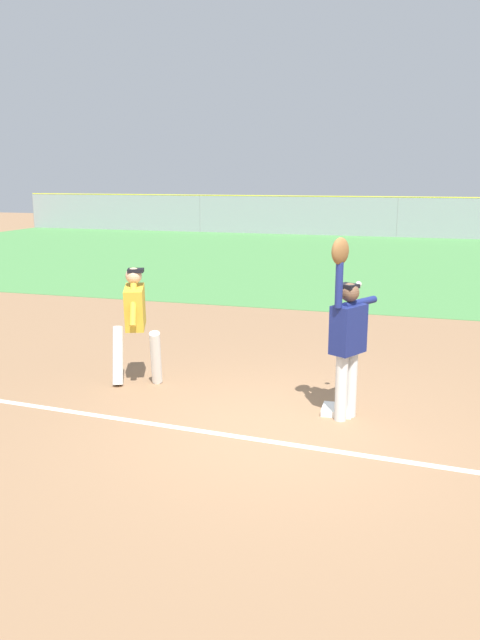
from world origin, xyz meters
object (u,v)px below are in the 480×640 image
object	(u,v)px
parked_car_green	(325,219)
parked_car_red	(420,220)
baseball	(359,284)
first_base	(337,410)
runner	(135,318)
fielder	(347,332)

from	to	relation	value
parked_car_green	parked_car_red	size ratio (longest dim) A/B	1.03
baseball	parked_car_red	distance (m)	27.07
first_base	runner	size ratio (longest dim) A/B	0.22
first_base	fielder	world-z (taller)	fielder
fielder	runner	world-z (taller)	fielder
fielder	first_base	bearing A→B (deg)	-26.92
runner	baseball	xyz separation A→B (m)	(3.13, -0.06, 0.65)
fielder	runner	bearing A→B (deg)	20.40
fielder	parked_car_red	bearing A→B (deg)	-62.00
parked_car_red	fielder	bearing A→B (deg)	-89.50
fielder	baseball	xyz separation A→B (m)	(0.07, 0.40, 0.52)
runner	parked_car_green	size ratio (longest dim) A/B	0.38
fielder	runner	xyz separation A→B (m)	(-3.06, 0.45, -0.12)
parked_car_green	parked_car_red	bearing A→B (deg)	8.25
first_base	baseball	distance (m)	1.63
baseball	parked_car_red	bearing A→B (deg)	89.34
first_base	baseball	xyz separation A→B (m)	(0.18, 0.24, 1.61)
fielder	baseball	world-z (taller)	fielder
parked_car_green	parked_car_red	distance (m)	5.04
fielder	runner	size ratio (longest dim) A/B	1.33
first_base	runner	bearing A→B (deg)	174.33
first_base	runner	world-z (taller)	runner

